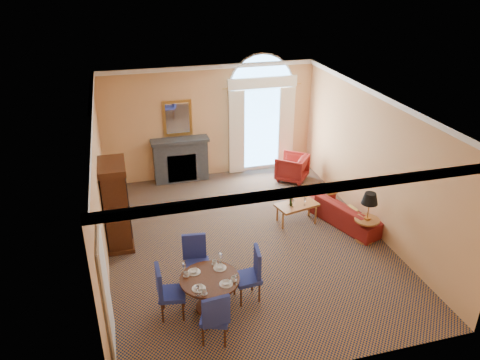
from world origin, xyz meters
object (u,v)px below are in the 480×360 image
object	(u,v)px
dining_table	(210,286)
armchair	(292,168)
sofa	(347,213)
armoire	(116,206)
side_table	(368,211)
coffee_table	(297,206)

from	to	relation	value
dining_table	armchair	xyz separation A→B (m)	(3.38, 4.72, -0.14)
armchair	sofa	bearing A→B (deg)	48.24
armoire	dining_table	world-z (taller)	armoire
dining_table	sofa	xyz separation A→B (m)	(3.78, 2.10, -0.22)
sofa	side_table	world-z (taller)	side_table
armchair	side_table	size ratio (longest dim) A/B	0.70
armchair	coffee_table	size ratio (longest dim) A/B	0.76
armoire	armchair	size ratio (longest dim) A/B	2.38
armoire	side_table	bearing A→B (deg)	-14.16
armoire	coffee_table	bearing A→B (deg)	-2.59
dining_table	coffee_table	bearing A→B (deg)	43.08
armoire	armchair	xyz separation A→B (m)	(4.87, 2.09, -0.57)
armchair	side_table	distance (m)	3.48
coffee_table	side_table	bearing A→B (deg)	-56.86
armoire	side_table	world-z (taller)	armoire
armchair	side_table	bearing A→B (deg)	47.04
armoire	armchair	bearing A→B (deg)	23.21
side_table	armoire	bearing A→B (deg)	165.84
coffee_table	dining_table	bearing A→B (deg)	-150.04
coffee_table	side_table	xyz separation A→B (m)	(1.21, -1.16, 0.30)
sofa	coffee_table	xyz separation A→B (m)	(-1.16, 0.35, 0.17)
sofa	coffee_table	bearing A→B (deg)	53.97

